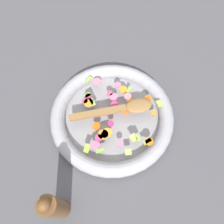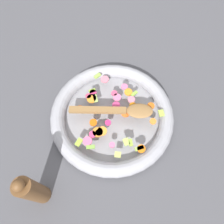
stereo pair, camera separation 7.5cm
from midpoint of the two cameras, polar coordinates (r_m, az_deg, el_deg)
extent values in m
plane|color=#4C4C51|center=(0.79, 2.69, -1.89)|extent=(4.00, 4.00, 0.00)
cylinder|color=gray|center=(0.79, 2.71, -1.70)|extent=(0.38, 0.38, 0.01)
torus|color=#9E9EA5|center=(0.77, 2.77, -1.11)|extent=(0.43, 0.43, 0.05)
cylinder|color=orange|center=(0.71, 10.68, -9.72)|extent=(0.04, 0.04, 0.01)
cylinder|color=orange|center=(0.76, 8.29, 1.30)|extent=(0.03, 0.03, 0.01)
cylinder|color=orange|center=(0.75, 13.49, -2.67)|extent=(0.03, 0.03, 0.01)
cylinder|color=orange|center=(0.73, -2.01, -3.07)|extent=(0.04, 0.04, 0.01)
cylinder|color=#FD9832|center=(0.71, 0.40, -5.32)|extent=(0.03, 0.03, 0.01)
cylinder|color=orange|center=(0.75, 6.40, -0.54)|extent=(0.04, 0.04, 0.01)
cylinder|color=orange|center=(0.79, 7.00, 4.93)|extent=(0.03, 0.03, 0.01)
cylinder|color=orange|center=(0.75, -1.61, 0.23)|extent=(0.03, 0.03, 0.01)
cylinder|color=orange|center=(0.77, 12.86, 1.30)|extent=(0.04, 0.04, 0.01)
cylinder|color=orange|center=(0.71, -0.77, -5.58)|extent=(0.04, 0.04, 0.01)
cylinder|color=orange|center=(0.77, -2.60, 3.27)|extent=(0.05, 0.05, 0.01)
cylinder|color=orange|center=(0.71, -0.44, -5.74)|extent=(0.02, 0.02, 0.01)
cylinder|color=orange|center=(0.75, -5.56, 0.50)|extent=(0.04, 0.04, 0.01)
cube|color=#BBD95E|center=(0.71, 6.78, -8.07)|extent=(0.03, 0.03, 0.01)
cube|color=#9BBC46|center=(0.71, 10.21, -9.62)|extent=(0.03, 0.03, 0.01)
cube|color=#91B535|center=(0.78, -2.45, 5.20)|extent=(0.03, 0.03, 0.01)
cube|color=#80AD45|center=(0.70, -2.56, -9.44)|extent=(0.03, 0.02, 0.01)
cube|color=#AAC94B|center=(0.77, 15.47, -0.56)|extent=(0.03, 0.03, 0.01)
cube|color=#A2D23D|center=(0.70, -5.66, -8.19)|extent=(0.02, 0.03, 0.01)
cube|color=#99C24F|center=(0.82, -1.22, 9.20)|extent=(0.02, 0.03, 0.01)
cube|color=#97B73F|center=(0.71, 7.93, -8.23)|extent=(0.02, 0.03, 0.01)
cube|color=#93D346|center=(0.79, 8.49, 4.49)|extent=(0.02, 0.03, 0.01)
cube|color=#BCC760|center=(0.69, 4.65, -11.35)|extent=(0.02, 0.02, 0.01)
cube|color=#B1D963|center=(0.77, -1.67, 3.40)|extent=(0.03, 0.03, 0.01)
cylinder|color=pink|center=(0.77, 3.95, 3.61)|extent=(0.03, 0.03, 0.01)
cylinder|color=#D7366B|center=(0.78, -2.26, 4.80)|extent=(0.03, 0.03, 0.01)
cylinder|color=pink|center=(0.77, 7.84, 2.97)|extent=(0.03, 0.03, 0.01)
cylinder|color=pink|center=(0.81, 0.74, 8.29)|extent=(0.04, 0.04, 0.01)
cylinder|color=pink|center=(0.70, 3.09, -8.91)|extent=(0.03, 0.03, 0.01)
cylinder|color=#CD3A70|center=(0.76, 3.90, 1.47)|extent=(0.03, 0.03, 0.01)
cylinder|color=#CB4262|center=(0.77, -3.45, 3.87)|extent=(0.03, 0.03, 0.01)
cylinder|color=pink|center=(0.70, -3.41, -7.90)|extent=(0.03, 0.03, 0.01)
cylinder|color=#DA4B73|center=(0.78, 3.34, 4.62)|extent=(0.03, 0.03, 0.01)
cylinder|color=#E64077|center=(0.71, -2.11, -6.16)|extent=(0.03, 0.03, 0.01)
cylinder|color=#DD2D6E|center=(0.73, 2.15, -3.18)|extent=(0.02, 0.02, 0.01)
cylinder|color=pink|center=(0.80, 5.96, 6.33)|extent=(0.03, 0.03, 0.01)
cube|color=olive|center=(0.73, -0.88, 0.23)|extent=(0.19, 0.08, 0.01)
ellipsoid|color=olive|center=(0.74, 10.09, 0.04)|extent=(0.10, 0.08, 0.01)
cylinder|color=brown|center=(0.65, -16.58, -19.58)|extent=(0.05, 0.05, 0.19)
sphere|color=brown|center=(0.55, -19.65, -18.02)|extent=(0.03, 0.03, 0.03)
camera|label=1|loc=(0.04, -87.12, 5.74)|focal=35.00mm
camera|label=2|loc=(0.04, 92.88, -5.74)|focal=35.00mm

